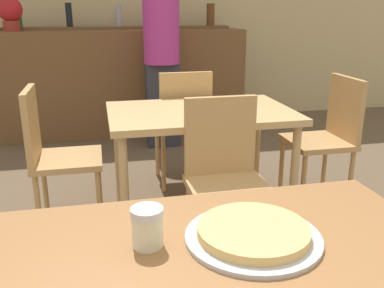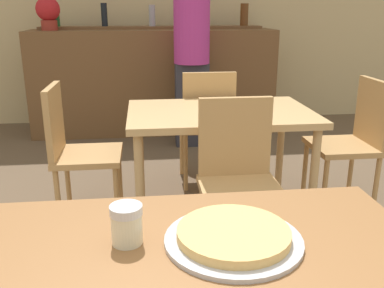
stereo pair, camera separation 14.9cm
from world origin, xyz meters
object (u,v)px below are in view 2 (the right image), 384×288
at_px(pizza_tray, 233,236).
at_px(cheese_shaker, 127,224).
at_px(person_standing, 192,51).
at_px(potted_plant, 48,12).
at_px(chair_far_side_back, 207,120).
at_px(chair_far_side_left, 75,146).
at_px(chair_far_side_front, 238,173).
at_px(chair_far_side_right, 355,137).

relative_size(pizza_tray, cheese_shaker, 3.42).
height_order(person_standing, potted_plant, person_standing).
bearing_deg(chair_far_side_back, chair_far_side_left, 31.48).
bearing_deg(potted_plant, chair_far_side_front, -62.35).
relative_size(chair_far_side_left, potted_plant, 2.73).
xyz_separation_m(chair_far_side_back, pizza_tray, (-0.25, -2.16, 0.26)).
distance_m(chair_far_side_front, chair_far_side_left, 1.05).
distance_m(chair_far_side_left, person_standing, 1.87).
height_order(chair_far_side_front, chair_far_side_back, same).
distance_m(chair_far_side_back, cheese_shaker, 2.21).
height_order(chair_far_side_front, potted_plant, potted_plant).
xyz_separation_m(chair_far_side_right, person_standing, (-0.89, 1.59, 0.40)).
height_order(chair_far_side_back, pizza_tray, chair_far_side_back).
xyz_separation_m(chair_far_side_front, pizza_tray, (-0.25, -1.07, 0.26)).
bearing_deg(pizza_tray, chair_far_side_front, 76.59).
relative_size(chair_far_side_front, potted_plant, 2.73).
bearing_deg(pizza_tray, cheese_shaker, 173.91).
bearing_deg(chair_far_side_left, person_standing, -29.33).
bearing_deg(potted_plant, chair_far_side_right, -42.83).
bearing_deg(potted_plant, chair_far_side_back, -48.44).
xyz_separation_m(chair_far_side_left, cheese_shaker, (0.38, -1.58, 0.30)).
xyz_separation_m(chair_far_side_left, person_standing, (0.89, 1.59, 0.40)).
bearing_deg(chair_far_side_right, pizza_tray, -35.40).
height_order(chair_far_side_back, chair_far_side_left, same).
distance_m(chair_far_side_left, potted_plant, 2.31).
relative_size(chair_far_side_back, chair_far_side_right, 1.00).
height_order(chair_far_side_front, pizza_tray, chair_far_side_front).
relative_size(chair_far_side_front, chair_far_side_left, 1.00).
distance_m(chair_far_side_back, chair_far_side_left, 1.05).
relative_size(chair_far_side_back, chair_far_side_left, 1.00).
height_order(chair_far_side_left, person_standing, person_standing).
xyz_separation_m(person_standing, potted_plant, (-1.40, 0.53, 0.36)).
xyz_separation_m(pizza_tray, cheese_shaker, (-0.26, 0.03, 0.03)).
height_order(chair_far_side_right, pizza_tray, chair_far_side_right).
relative_size(chair_far_side_back, pizza_tray, 2.61).
xyz_separation_m(chair_far_side_right, potted_plant, (-2.29, 2.12, 0.76)).
relative_size(chair_far_side_right, pizza_tray, 2.61).
distance_m(chair_far_side_front, cheese_shaker, 1.20).
bearing_deg(cheese_shaker, chair_far_side_back, 76.44).
height_order(chair_far_side_front, chair_far_side_right, same).
distance_m(chair_far_side_left, cheese_shaker, 1.66).
bearing_deg(person_standing, pizza_tray, -94.59).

